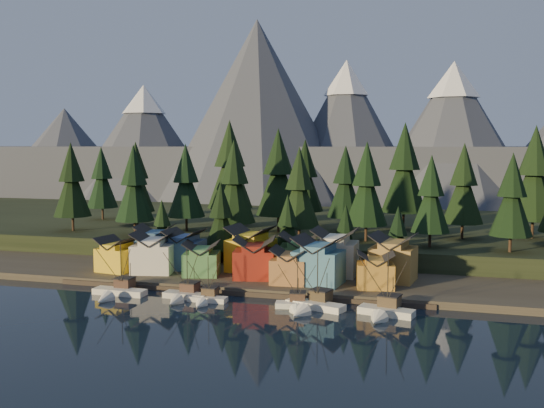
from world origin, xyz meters
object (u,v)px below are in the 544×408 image
(boat_6, at_px, (384,303))
(house_back_0, at_px, (155,244))
(house_front_1, at_px, (153,251))
(boat_1, at_px, (116,286))
(boat_3, at_px, (206,293))
(house_front_0, at_px, (117,253))
(house_back_1, at_px, (184,248))
(boat_4, at_px, (297,299))
(boat_2, at_px, (184,289))
(boat_5, at_px, (312,298))

(boat_6, relative_size, house_back_0, 1.24)
(house_front_1, height_order, house_back_0, house_back_0)
(boat_1, relative_size, boat_3, 1.27)
(house_front_0, bearing_deg, house_back_1, 35.72)
(boat_1, bearing_deg, boat_4, 2.14)
(boat_2, xyz_separation_m, boat_5, (26.25, -0.84, 0.08))
(boat_4, distance_m, boat_6, 16.27)
(house_front_0, bearing_deg, boat_5, -7.96)
(boat_5, bearing_deg, house_back_1, 165.77)
(boat_5, height_order, house_front_0, boat_5)
(house_front_0, height_order, house_back_1, house_back_1)
(house_front_1, bearing_deg, boat_1, -101.08)
(house_front_0, height_order, house_back_0, house_back_0)
(boat_4, relative_size, house_back_0, 1.01)
(boat_5, bearing_deg, boat_4, -162.57)
(boat_2, bearing_deg, house_back_1, 117.21)
(boat_2, height_order, boat_4, boat_2)
(boat_1, xyz_separation_m, boat_6, (53.91, -0.42, 0.34))
(house_front_1, bearing_deg, house_back_1, 37.65)
(boat_1, bearing_deg, house_back_0, 100.61)
(boat_3, xyz_separation_m, boat_5, (21.08, 0.24, 0.30))
(boat_2, bearing_deg, boat_5, 2.24)
(house_front_1, bearing_deg, house_back_0, 102.74)
(boat_5, height_order, house_back_1, boat_5)
(house_front_0, distance_m, house_back_1, 15.50)
(boat_4, height_order, house_front_1, house_front_1)
(boat_6, bearing_deg, boat_5, -170.49)
(boat_6, xyz_separation_m, house_front_1, (-53.95, 17.27, 3.92))
(boat_4, relative_size, house_front_1, 0.98)
(boat_1, bearing_deg, boat_5, 2.05)
(boat_2, relative_size, house_front_0, 1.25)
(house_back_0, xyz_separation_m, house_back_1, (9.24, -3.39, -0.16))
(boat_2, height_order, house_back_0, house_back_0)
(boat_2, bearing_deg, boat_3, -7.73)
(boat_1, relative_size, boat_5, 1.00)
(boat_3, bearing_deg, boat_5, 0.76)
(house_back_1, bearing_deg, boat_5, -30.41)
(boat_3, distance_m, boat_6, 34.44)
(boat_1, height_order, house_back_1, house_back_1)
(house_front_0, distance_m, house_front_1, 8.84)
(house_front_0, bearing_deg, boat_2, -22.97)
(boat_4, bearing_deg, house_back_1, 135.67)
(boat_3, xyz_separation_m, house_front_0, (-28.27, 15.80, 3.72))
(boat_1, distance_m, house_back_0, 26.80)
(boat_5, height_order, boat_6, boat_6)
(boat_4, distance_m, house_back_1, 39.74)
(boat_5, bearing_deg, boat_2, -163.79)
(boat_2, distance_m, boat_5, 26.26)
(boat_3, distance_m, house_front_0, 32.60)
(house_back_1, bearing_deg, house_front_1, -129.30)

